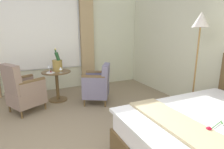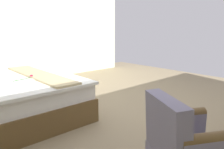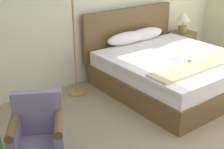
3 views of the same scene
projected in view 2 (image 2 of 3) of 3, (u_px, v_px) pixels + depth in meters
name	position (u px, v px, depth m)	size (l,w,h in m)	color
ground_plane	(120.00, 110.00, 3.70)	(7.78, 7.78, 0.00)	gray
wall_far_side	(35.00, 24.00, 5.72)	(0.12, 5.62, 2.94)	beige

